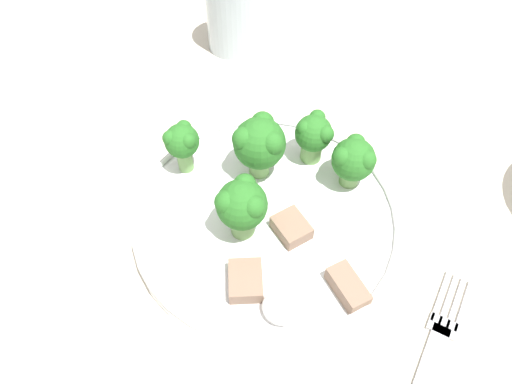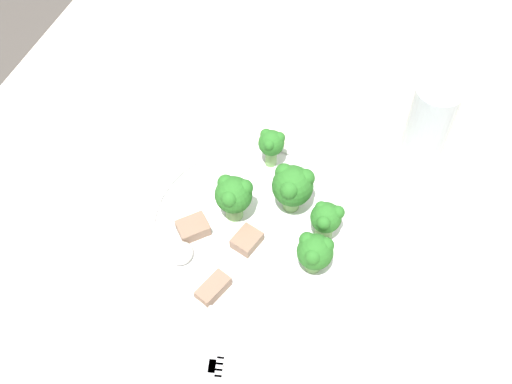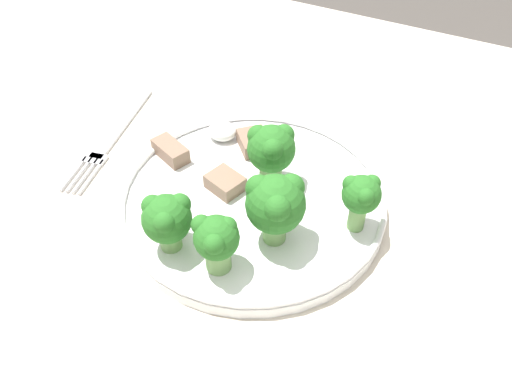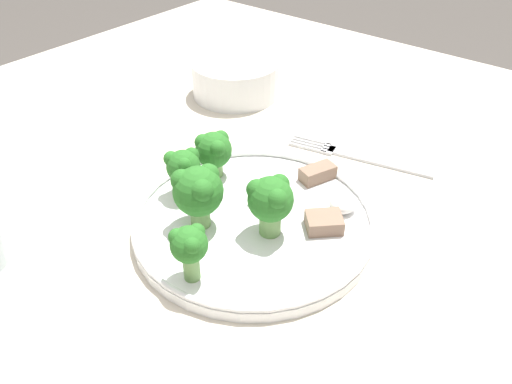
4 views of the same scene
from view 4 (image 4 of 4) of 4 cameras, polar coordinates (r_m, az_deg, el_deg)
The scene contains 13 objects.
table at distance 0.64m, azimuth -6.32°, elevation -7.18°, with size 1.20×1.07×0.75m.
dinner_plate at distance 0.53m, azimuth -0.24°, elevation -3.32°, with size 0.25×0.25×0.02m.
fork at distance 0.65m, azimuth 11.84°, elevation 3.94°, with size 0.06×0.19×0.00m.
cream_bowl at distance 0.79m, azimuth -2.32°, elevation 12.78°, with size 0.13×0.13×0.05m.
broccoli_floret_near_rim_left at distance 0.50m, azimuth -6.63°, elevation 0.14°, with size 0.05×0.05×0.07m.
broccoli_floret_center_left at distance 0.55m, azimuth -8.44°, elevation 2.79°, with size 0.04×0.04×0.06m.
broccoli_floret_back_left at distance 0.44m, azimuth -7.64°, elevation -6.13°, with size 0.03×0.03×0.06m.
broccoli_floret_front_left at distance 0.57m, azimuth -4.81°, elevation 4.80°, with size 0.04×0.04×0.06m.
broccoli_floret_center_back at distance 0.48m, azimuth 1.68°, elevation -0.90°, with size 0.05×0.05×0.07m.
meat_slice_front_slice at distance 0.54m, azimuth 1.46°, elevation -0.81°, with size 0.04×0.04×0.02m.
meat_slice_middle_slice at distance 0.51m, azimuth 7.78°, elevation -3.45°, with size 0.05×0.05×0.02m.
meat_slice_rear_slice at distance 0.58m, azimuth 7.05°, elevation 2.16°, with size 0.05×0.03×0.02m.
sauce_dollop at distance 0.54m, azimuth 9.96°, elevation -1.30°, with size 0.03×0.03×0.02m.
Camera 4 is at (-0.31, -0.34, 1.10)m, focal length 35.00 mm.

